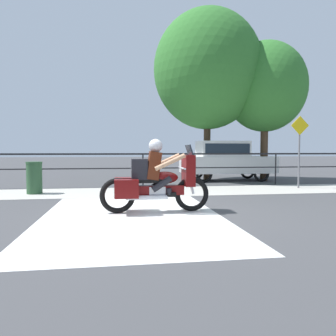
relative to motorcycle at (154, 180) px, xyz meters
name	(u,v)px	position (x,y,z in m)	size (l,w,h in m)	color
ground_plane	(160,212)	(0.13, 0.05, -0.68)	(120.00, 120.00, 0.00)	#424244
sidewalk_band	(147,192)	(0.13, 3.45, -0.68)	(44.00, 2.40, 0.01)	#B7B2A8
crosswalk_band	(132,214)	(-0.49, -0.15, -0.68)	(3.51, 6.00, 0.01)	silver
fence_railing	(143,160)	(0.13, 4.97, 0.27)	(36.00, 0.05, 1.21)	black
motorcycle	(154,180)	(0.00, 0.00, 0.00)	(2.31, 0.76, 1.55)	black
parked_car	(225,158)	(3.83, 6.77, 0.28)	(3.96, 1.61, 1.70)	silver
trash_bin	(34,178)	(-3.24, 3.43, -0.19)	(0.47, 0.47, 0.97)	#284C2D
street_sign	(299,144)	(5.40, 3.62, 0.85)	(0.65, 0.06, 2.48)	slate
tree_behind_sign	(265,87)	(5.48, 6.54, 3.32)	(3.48, 3.48, 5.93)	#473323
tree_behind_car	(208,70)	(3.05, 6.96, 4.06)	(4.60, 4.60, 7.28)	#473323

